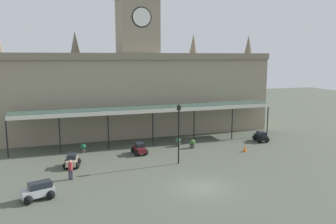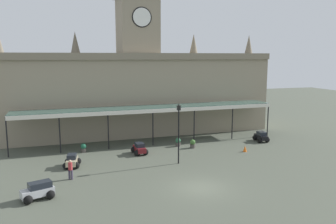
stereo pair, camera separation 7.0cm
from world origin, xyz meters
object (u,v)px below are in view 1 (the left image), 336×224
Objects in this scene: planter_forecourt_centre at (178,142)px; planter_by_canopy at (193,144)px; car_silver_estate at (38,192)px; car_black_sedan at (261,137)px; car_maroon_sedan at (139,149)px; traffic_cone at (245,148)px; car_beige_sedan at (72,162)px; pedestrian_near_entrance at (70,169)px; planter_near_kerb at (83,148)px; victorian_lamppost at (179,128)px.

planter_forecourt_centre is 1.00× the size of planter_by_canopy.
car_silver_estate reaches higher than planter_forecourt_centre.
car_black_sedan is at bearing -5.16° from planter_forecourt_centre.
traffic_cone is (10.96, -2.69, -0.16)m from car_maroon_sedan.
traffic_cone is at bearing -1.48° from car_beige_sedan.
car_silver_estate is 2.52× the size of planter_by_canopy.
pedestrian_near_entrance reaches higher than planter_by_canopy.
pedestrian_near_entrance is (-0.28, -3.39, 0.41)m from car_beige_sedan.
car_silver_estate is at bearing -158.33° from car_black_sedan.
traffic_cone is at bearing -17.31° from planter_near_kerb.
traffic_cone is 7.48m from planter_forecourt_centre.
traffic_cone is (20.56, 6.40, -0.22)m from car_silver_estate.
victorian_lamppost is 8.93m from traffic_cone.
pedestrian_near_entrance reaches higher than car_maroon_sedan.
planter_forecourt_centre is at bearing 18.98° from car_maroon_sedan.
planter_near_kerb is (1.40, 4.68, -0.01)m from car_beige_sedan.
car_silver_estate is at bearing -162.71° from traffic_cone.
planter_forecourt_centre is (2.13, 6.05, -3.01)m from victorian_lamppost.
car_maroon_sedan is at bearing 122.46° from victorian_lamppost.
pedestrian_near_entrance is (2.39, 3.47, 0.34)m from car_silver_estate.
pedestrian_near_entrance is at bearing -155.55° from planter_by_canopy.
car_beige_sedan is at bearing -172.31° from car_black_sedan.
car_silver_estate is at bearing -111.25° from car_beige_sedan.
planter_forecourt_centre is at bearing 36.63° from car_silver_estate.
car_maroon_sedan is 11.29m from traffic_cone.
pedestrian_near_entrance reaches higher than traffic_cone.
car_beige_sedan is 13.40m from planter_by_canopy.
planter_forecourt_centre is at bearing 18.32° from car_beige_sedan.
car_silver_estate is 2.52× the size of planter_near_kerb.
victorian_lamppost reaches higher than car_silver_estate.
car_black_sedan is at bearing 39.19° from traffic_cone.
victorian_lamppost is at bearing -12.38° from car_beige_sedan.
traffic_cone is (17.89, -0.46, -0.16)m from car_beige_sedan.
planter_by_canopy is (-4.76, 3.16, 0.15)m from traffic_cone.
planter_near_kerb is (-5.53, 2.45, -0.01)m from car_maroon_sedan.
planter_by_canopy is at bearing 54.68° from victorian_lamppost.
car_black_sedan is 9.00m from planter_by_canopy.
car_maroon_sedan reaches higher than planter_near_kerb.
planter_near_kerb is at bearing 78.28° from pedestrian_near_entrance.
car_maroon_sedan is at bearing -23.86° from planter_near_kerb.
car_maroon_sedan and car_black_sedan have the same top height.
planter_near_kerb is (-11.72, 1.98, 0.00)m from planter_by_canopy.
victorian_lamppost is 5.96× the size of planter_by_canopy.
planter_forecourt_centre and planter_near_kerb have the same top height.
car_silver_estate reaches higher than car_beige_sedan.
traffic_cone is (18.16, 2.93, -0.57)m from pedestrian_near_entrance.
traffic_cone is 0.71× the size of planter_near_kerb.
pedestrian_near_entrance reaches higher than car_black_sedan.
planter_forecourt_centre is at bearing 174.84° from car_black_sedan.
car_maroon_sedan is at bearing 166.19° from traffic_cone.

